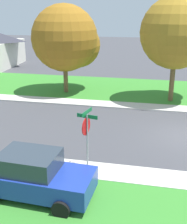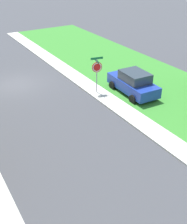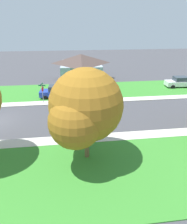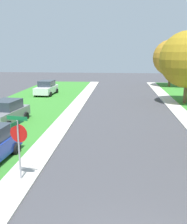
{
  "view_description": "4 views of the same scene",
  "coord_description": "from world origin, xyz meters",
  "px_view_note": "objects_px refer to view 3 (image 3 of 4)",
  "views": [
    {
      "loc": [
        -15.61,
        2.01,
        6.64
      ],
      "look_at": [
        -0.97,
        5.13,
        1.4
      ],
      "focal_mm": 47.34,
      "sensor_mm": 36.0,
      "label": 1
    },
    {
      "loc": [
        5.63,
        20.98,
        9.28
      ],
      "look_at": [
        -1.62,
        9.09,
        1.4
      ],
      "focal_mm": 45.91,
      "sensor_mm": 36.0,
      "label": 2
    },
    {
      "loc": [
        19.82,
        8.19,
        9.71
      ],
      "look_at": [
        1.84,
        10.44,
        1.4
      ],
      "focal_mm": 31.11,
      "sensor_mm": 36.0,
      "label": 3
    },
    {
      "loc": [
        -0.66,
        -5.23,
        5.29
      ],
      "look_at": [
        -2.24,
        11.54,
        1.4
      ],
      "focal_mm": 42.79,
      "sensor_mm": 36.0,
      "label": 4
    }
  ],
  "objects_px": {
    "tree_across_left": "(84,109)",
    "house_left_setback": "(81,66)",
    "stop_sign_far_corner": "(43,90)",
    "car_blue_across_road": "(56,92)",
    "car_white_driveway_right": "(179,82)",
    "car_grey_near_corner": "(102,86)"
  },
  "relations": [
    {
      "from": "house_left_setback",
      "to": "stop_sign_far_corner",
      "type": "bearing_deg",
      "value": -25.51
    },
    {
      "from": "car_blue_across_road",
      "to": "house_left_setback",
      "type": "xyz_separation_m",
      "value": [
        -9.89,
        4.3,
        1.5
      ]
    },
    {
      "from": "tree_across_left",
      "to": "house_left_setback",
      "type": "distance_m",
      "value": 24.42
    },
    {
      "from": "tree_across_left",
      "to": "house_left_setback",
      "type": "xyz_separation_m",
      "value": [
        -24.31,
        1.39,
        -1.92
      ]
    },
    {
      "from": "stop_sign_far_corner",
      "to": "tree_across_left",
      "type": "xyz_separation_m",
      "value": [
        12.2,
        4.39,
        2.41
      ]
    },
    {
      "from": "stop_sign_far_corner",
      "to": "car_grey_near_corner",
      "type": "height_order",
      "value": "stop_sign_far_corner"
    },
    {
      "from": "tree_across_left",
      "to": "car_white_driveway_right",
      "type": "bearing_deg",
      "value": 134.74
    },
    {
      "from": "car_white_driveway_right",
      "to": "house_left_setback",
      "type": "height_order",
      "value": "house_left_setback"
    },
    {
      "from": "car_white_driveway_right",
      "to": "tree_across_left",
      "type": "bearing_deg",
      "value": -45.26
    },
    {
      "from": "stop_sign_far_corner",
      "to": "tree_across_left",
      "type": "relative_size",
      "value": 0.39
    },
    {
      "from": "car_blue_across_road",
      "to": "stop_sign_far_corner",
      "type": "bearing_deg",
      "value": -33.67
    },
    {
      "from": "car_grey_near_corner",
      "to": "stop_sign_far_corner",
      "type": "bearing_deg",
      "value": -63.56
    },
    {
      "from": "car_white_driveway_right",
      "to": "car_blue_across_road",
      "type": "height_order",
      "value": "same"
    },
    {
      "from": "tree_across_left",
      "to": "house_left_setback",
      "type": "relative_size",
      "value": 0.77
    },
    {
      "from": "car_white_driveway_right",
      "to": "tree_across_left",
      "type": "height_order",
      "value": "tree_across_left"
    },
    {
      "from": "stop_sign_far_corner",
      "to": "tree_across_left",
      "type": "height_order",
      "value": "tree_across_left"
    },
    {
      "from": "stop_sign_far_corner",
      "to": "tree_across_left",
      "type": "distance_m",
      "value": 13.19
    },
    {
      "from": "car_grey_near_corner",
      "to": "car_white_driveway_right",
      "type": "bearing_deg",
      "value": 92.29
    },
    {
      "from": "tree_across_left",
      "to": "stop_sign_far_corner",
      "type": "bearing_deg",
      "value": -160.19
    },
    {
      "from": "stop_sign_far_corner",
      "to": "car_blue_across_road",
      "type": "distance_m",
      "value": 2.85
    },
    {
      "from": "stop_sign_far_corner",
      "to": "house_left_setback",
      "type": "xyz_separation_m",
      "value": [
        -12.11,
        5.78,
        0.49
      ]
    },
    {
      "from": "car_grey_near_corner",
      "to": "house_left_setback",
      "type": "distance_m",
      "value": 8.48
    }
  ]
}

